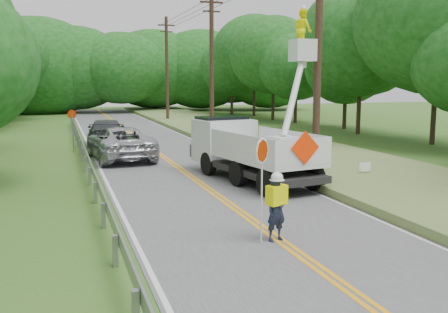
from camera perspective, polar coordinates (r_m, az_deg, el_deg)
name	(u,v)px	position (r m, az deg, el deg)	size (l,w,h in m)	color
ground	(308,261)	(11.62, 9.44, -11.59)	(140.00, 140.00, 0.00)	#3C5C1E
road	(173,164)	(24.51, -5.83, -0.79)	(7.20, 96.00, 0.03)	#4B4B4D
guardrail	(85,154)	(24.81, -15.40, 0.32)	(0.18, 48.00, 0.77)	gray
utility_poles	(248,57)	(28.54, 2.72, 11.15)	(1.60, 43.30, 10.00)	black
tall_grass_verge	(305,154)	(26.89, 9.12, 0.27)	(7.00, 96.00, 0.30)	#5B743A
treeline_right	(345,48)	(40.71, 13.52, 11.82)	(11.92, 53.95, 12.18)	#332319
treeline_horizon	(98,68)	(66.22, -14.05, 9.63)	(56.13, 14.66, 12.30)	#10440E
flagger	(276,204)	(12.59, 5.90, -5.36)	(1.03, 0.60, 2.62)	#191E33
bucket_truck	(246,140)	(20.79, 2.46, 1.83)	(4.31, 7.22, 6.78)	black
suv_silver	(120,143)	(26.12, -11.65, 1.51)	(2.75, 5.97, 1.66)	#B6B7BD
suv_darkgrey	(106,132)	(32.00, -13.13, 2.68)	(2.24, 5.50, 1.60)	#3B3E42
stop_sign_permanent	(72,124)	(29.31, -16.74, 3.49)	(0.50, 0.14, 2.38)	gray
yard_sign	(365,168)	(21.03, 15.62, -1.21)	(0.50, 0.05, 0.73)	white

